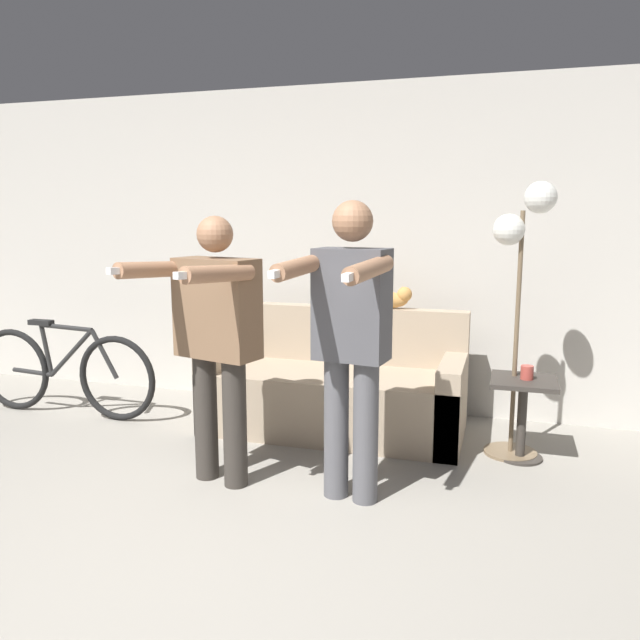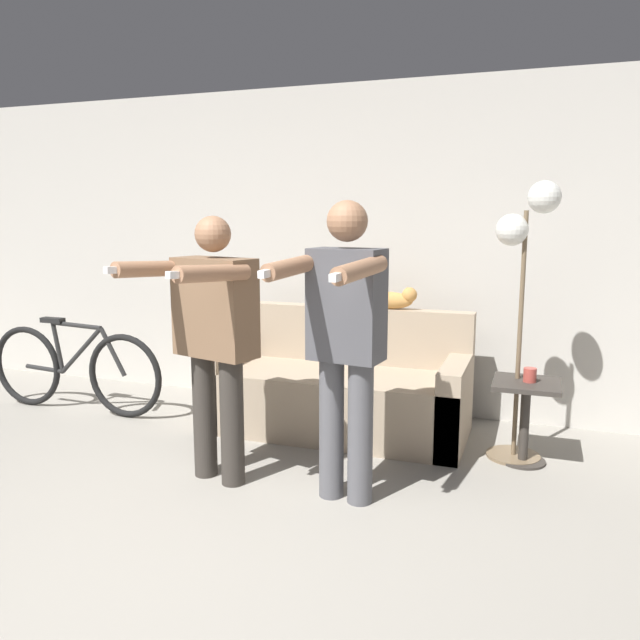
% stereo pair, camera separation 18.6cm
% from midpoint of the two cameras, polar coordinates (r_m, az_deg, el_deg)
% --- Properties ---
extents(ground_plane, '(16.00, 16.00, 0.00)m').
position_cam_midpoint_polar(ground_plane, '(2.79, -19.37, -25.56)').
color(ground_plane, gray).
extents(wall_back, '(10.00, 0.05, 2.60)m').
position_cam_midpoint_polar(wall_back, '(5.14, 2.55, 6.43)').
color(wall_back, beige).
rests_on(wall_back, ground_plane).
extents(couch, '(1.87, 0.80, 0.89)m').
position_cam_midpoint_polar(couch, '(4.64, 2.87, -6.56)').
color(couch, tan).
rests_on(couch, ground_plane).
extents(person_left, '(0.67, 0.78, 1.58)m').
position_cam_midpoint_polar(person_left, '(3.66, -8.31, -0.93)').
color(person_left, '#38332D').
rests_on(person_left, ground_plane).
extents(person_right, '(0.52, 0.72, 1.66)m').
position_cam_midpoint_polar(person_right, '(3.35, 3.87, -1.27)').
color(person_right, '#56565B').
rests_on(person_right, ground_plane).
extents(cat, '(0.49, 0.13, 0.17)m').
position_cam_midpoint_polar(cat, '(4.71, 7.75, 1.88)').
color(cat, tan).
rests_on(cat, couch).
extents(floor_lamp, '(0.38, 0.35, 1.79)m').
position_cam_midpoint_polar(floor_lamp, '(4.16, 19.51, 5.75)').
color(floor_lamp, '#756047').
rests_on(floor_lamp, ground_plane).
extents(side_table, '(0.41, 0.41, 0.54)m').
position_cam_midpoint_polar(side_table, '(4.26, 19.48, -7.38)').
color(side_table, '#38332D').
rests_on(side_table, ground_plane).
extents(cup, '(0.08, 0.08, 0.09)m').
position_cam_midpoint_polar(cup, '(4.20, 19.86, -4.76)').
color(cup, '#B7473D').
rests_on(cup, side_table).
extents(bicycle, '(1.65, 0.07, 0.76)m').
position_cam_midpoint_polar(bicycle, '(5.40, -20.64, -4.21)').
color(bicycle, black).
rests_on(bicycle, ground_plane).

